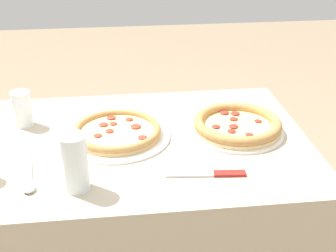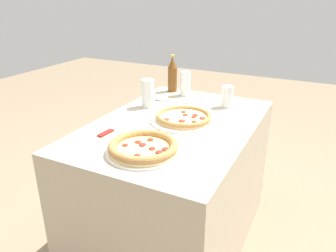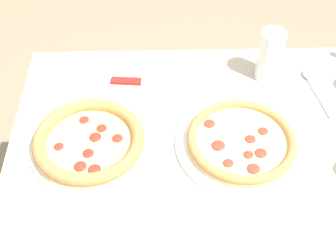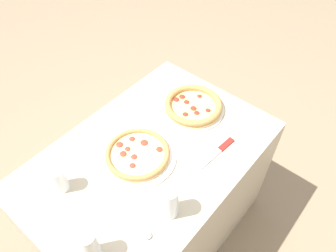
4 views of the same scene
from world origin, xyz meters
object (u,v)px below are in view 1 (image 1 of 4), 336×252
at_px(pizza_pepperoni, 117,132).
at_px(glass_red_wine, 22,110).
at_px(glass_water, 75,165).
at_px(knife, 210,174).
at_px(spoon, 28,180).
at_px(pizza_salami, 237,125).

height_order(pizza_pepperoni, glass_red_wine, glass_red_wine).
xyz_separation_m(glass_water, knife, (0.35, 0.02, -0.07)).
bearing_deg(knife, spoon, 176.86).
height_order(pizza_pepperoni, glass_water, glass_water).
bearing_deg(glass_water, pizza_pepperoni, 67.59).
xyz_separation_m(glass_water, spoon, (-0.13, 0.05, -0.07)).
xyz_separation_m(pizza_salami, glass_water, (-0.48, -0.26, 0.05)).
xyz_separation_m(glass_red_wine, spoon, (0.06, -0.34, -0.05)).
bearing_deg(spoon, glass_red_wine, 100.16).
distance_m(glass_red_wine, knife, 0.65).
bearing_deg(glass_water, pizza_salami, 27.95).
distance_m(pizza_salami, glass_red_wine, 0.69).
bearing_deg(pizza_pepperoni, spoon, -137.52).
bearing_deg(spoon, glass_water, -19.55).
distance_m(pizza_salami, glass_water, 0.55).
xyz_separation_m(pizza_pepperoni, knife, (0.24, -0.24, -0.01)).
height_order(glass_water, spoon, glass_water).
bearing_deg(pizza_salami, glass_water, -152.05).
xyz_separation_m(glass_water, glass_red_wine, (-0.19, 0.39, -0.02)).
distance_m(knife, spoon, 0.48).
relative_size(pizza_salami, pizza_pepperoni, 0.91).
xyz_separation_m(knife, spoon, (-0.48, 0.03, 0.00)).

